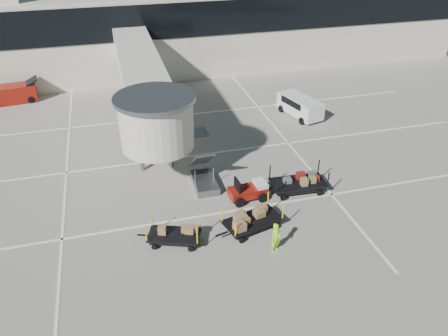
{
  "coord_description": "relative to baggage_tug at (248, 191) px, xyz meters",
  "views": [
    {
      "loc": [
        -6.3,
        -17.7,
        15.59
      ],
      "look_at": [
        -0.48,
        3.66,
        2.0
      ],
      "focal_mm": 35.0,
      "sensor_mm": 36.0,
      "label": 1
    }
  ],
  "objects": [
    {
      "name": "ground_worker",
      "position": [
        -0.09,
        -4.82,
        0.32
      ],
      "size": [
        0.74,
        0.63,
        1.73
      ],
      "primitive_type": "imported",
      "rotation": [
        0.0,
        0.0,
        0.42
      ],
      "color": "#A3FF1A",
      "rests_on": "ground"
    },
    {
      "name": "lane_markings",
      "position": [
        -1.53,
        6.36,
        -0.53
      ],
      "size": [
        40.0,
        30.0,
        0.02
      ],
      "color": "white",
      "rests_on": "ground"
    },
    {
      "name": "jet_bridge",
      "position": [
        -4.84,
        9.29,
        3.74
      ],
      "size": [
        5.7,
        20.4,
        6.03
      ],
      "color": "silver",
      "rests_on": "ground"
    },
    {
      "name": "minivan",
      "position": [
        7.85,
        10.46,
        0.42
      ],
      "size": [
        2.74,
        4.55,
        1.61
      ],
      "rotation": [
        0.0,
        0.0,
        0.26
      ],
      "color": "white",
      "rests_on": "ground"
    },
    {
      "name": "suitcase_cart",
      "position": [
        3.19,
        -0.04,
        0.02
      ],
      "size": [
        4.2,
        1.87,
        1.63
      ],
      "rotation": [
        0.0,
        0.0,
        -0.05
      ],
      "color": "black",
      "rests_on": "ground"
    },
    {
      "name": "baggage_tug",
      "position": [
        0.0,
        0.0,
        0.0
      ],
      "size": [
        2.36,
        1.6,
        1.5
      ],
      "rotation": [
        0.0,
        0.0,
        0.08
      ],
      "color": "maroon",
      "rests_on": "ground"
    },
    {
      "name": "terminal",
      "position": [
        -1.22,
        26.97,
        3.56
      ],
      "size": [
        64.0,
        12.11,
        15.2
      ],
      "color": "beige",
      "rests_on": "ground"
    },
    {
      "name": "box_cart_near",
      "position": [
        -0.76,
        -2.8,
        0.04
      ],
      "size": [
        3.97,
        2.32,
        1.52
      ],
      "rotation": [
        0.0,
        0.0,
        0.25
      ],
      "color": "black",
      "rests_on": "ground"
    },
    {
      "name": "box_cart_far",
      "position": [
        -5.04,
        -2.85,
        -0.07
      ],
      "size": [
        3.43,
        2.23,
        1.33
      ],
      "rotation": [
        0.0,
        0.0,
        -0.35
      ],
      "color": "black",
      "rests_on": "ground"
    },
    {
      "name": "ground",
      "position": [
        -0.87,
        -2.97,
        -0.54
      ],
      "size": [
        140.0,
        140.0,
        0.0
      ],
      "primitive_type": "plane",
      "color": "#A3A092",
      "rests_on": "ground"
    },
    {
      "name": "belt_loader",
      "position": [
        -15.77,
        19.84,
        0.24
      ],
      "size": [
        4.41,
        2.13,
        2.05
      ],
      "rotation": [
        0.0,
        0.0,
        0.12
      ],
      "color": "maroon",
      "rests_on": "ground"
    }
  ]
}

